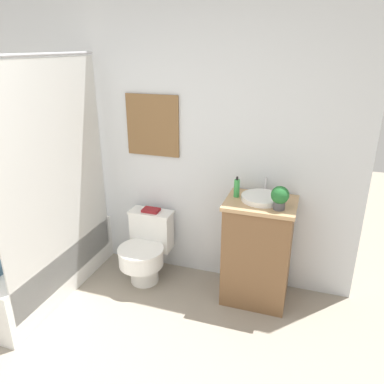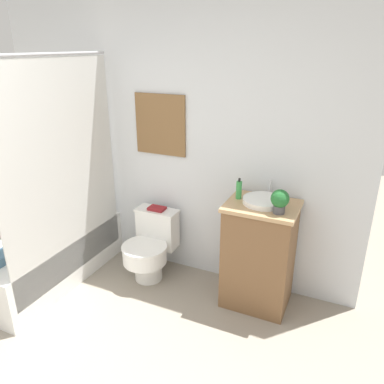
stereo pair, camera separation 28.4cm
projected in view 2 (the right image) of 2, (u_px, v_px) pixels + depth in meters
name	position (u px, v px, depth m)	size (l,w,h in m)	color
wall_back	(170.00, 139.00, 3.32)	(3.42, 0.07, 2.50)	silver
shower_area	(50.00, 252.00, 3.40)	(0.63, 1.40, 1.98)	white
toilet	(151.00, 246.00, 3.44)	(0.41, 0.54, 0.62)	white
vanity	(259.00, 255.00, 3.03)	(0.55, 0.45, 0.89)	brown
sink	(264.00, 201.00, 2.87)	(0.32, 0.35, 0.13)	white
soap_bottle	(239.00, 190.00, 2.94)	(0.05, 0.05, 0.17)	green
potted_plant	(280.00, 200.00, 2.67)	(0.13, 0.13, 0.18)	#4C4C51
book_on_tank	(157.00, 208.00, 3.43)	(0.15, 0.11, 0.02)	maroon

